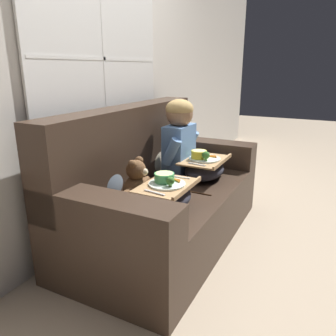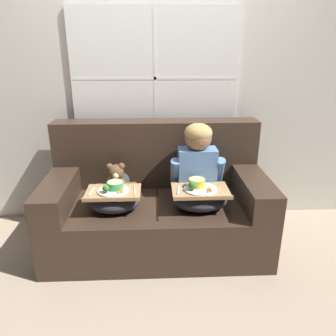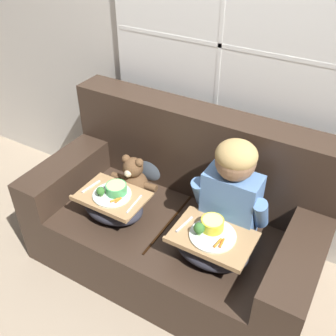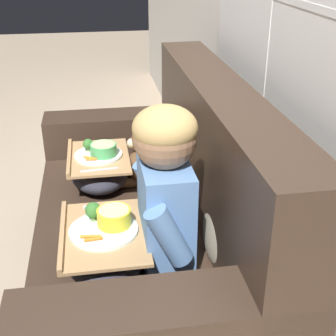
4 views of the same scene
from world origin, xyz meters
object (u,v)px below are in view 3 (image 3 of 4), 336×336
at_px(throw_pillow_behind_teddy, 151,160).
at_px(lap_tray_child, 212,245).
at_px(child_figure, 232,186).
at_px(lap_tray_teddy, 113,204).
at_px(throw_pillow_behind_child, 243,191).
at_px(teddy_bear, 133,180).
at_px(couch, 180,218).

bearing_deg(throw_pillow_behind_teddy, lap_tray_child, -33.60).
bearing_deg(lap_tray_child, child_figure, 89.51).
bearing_deg(lap_tray_teddy, throw_pillow_behind_child, 33.58).
bearing_deg(teddy_bear, throw_pillow_behind_child, 18.22).
xyz_separation_m(couch, lap_tray_child, (0.33, -0.24, 0.15)).
relative_size(throw_pillow_behind_teddy, lap_tray_child, 0.73).
xyz_separation_m(throw_pillow_behind_teddy, teddy_bear, (0.00, -0.22, -0.03)).
distance_m(couch, throw_pillow_behind_teddy, 0.44).
distance_m(couch, throw_pillow_behind_child, 0.44).
xyz_separation_m(throw_pillow_behind_child, lap_tray_child, (-0.00, -0.43, -0.06)).
height_order(couch, teddy_bear, couch).
distance_m(throw_pillow_behind_child, lap_tray_teddy, 0.79).
height_order(throw_pillow_behind_teddy, lap_tray_child, throw_pillow_behind_teddy).
bearing_deg(throw_pillow_behind_teddy, child_figure, -17.97).
height_order(throw_pillow_behind_child, throw_pillow_behind_teddy, throw_pillow_behind_child).
bearing_deg(throw_pillow_behind_child, teddy_bear, -161.78).
height_order(throw_pillow_behind_teddy, child_figure, child_figure).
distance_m(child_figure, teddy_bear, 0.69).
xyz_separation_m(teddy_bear, lap_tray_child, (0.65, -0.22, -0.04)).
height_order(throw_pillow_behind_teddy, lap_tray_teddy, throw_pillow_behind_teddy).
relative_size(child_figure, teddy_bear, 1.90).
bearing_deg(couch, lap_tray_child, -36.47).
xyz_separation_m(throw_pillow_behind_teddy, lap_tray_child, (0.65, -0.43, -0.06)).
distance_m(lap_tray_child, lap_tray_teddy, 0.65).
bearing_deg(throw_pillow_behind_teddy, couch, -30.55).
distance_m(child_figure, lap_tray_child, 0.33).
relative_size(child_figure, lap_tray_child, 1.43).
height_order(throw_pillow_behind_child, lap_tray_child, throw_pillow_behind_child).
bearing_deg(throw_pillow_behind_teddy, teddy_bear, -89.92).
bearing_deg(throw_pillow_behind_teddy, lap_tray_teddy, -89.94).
relative_size(child_figure, lap_tray_teddy, 1.52).
height_order(throw_pillow_behind_child, teddy_bear, throw_pillow_behind_child).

